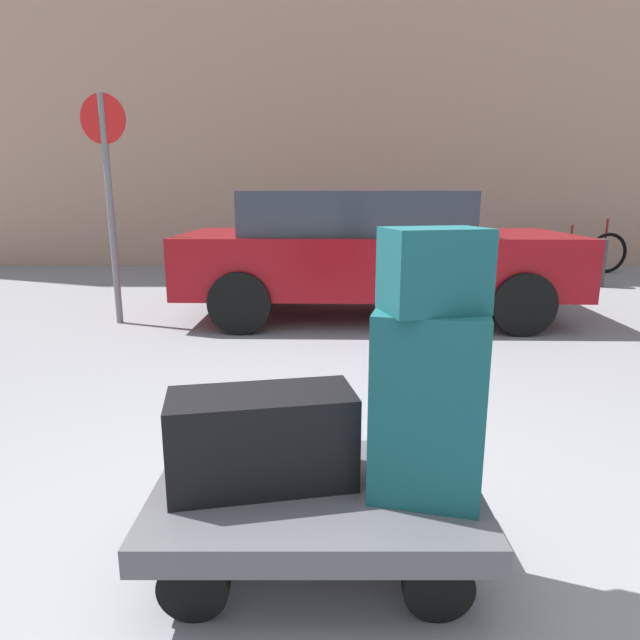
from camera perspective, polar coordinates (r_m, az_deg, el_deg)
ground_plane at (r=2.28m, az=-0.15°, el=-24.44°), size 60.00×60.00×0.00m
luggage_cart at (r=2.13m, az=-0.16°, el=-18.73°), size 1.20×0.75×0.34m
suitcase_teal_stacked_top at (r=1.94m, az=11.47°, el=-8.86°), size 0.43×0.34×0.67m
duffel_bag_black_front_left at (r=2.05m, az=-5.85°, el=-12.29°), size 0.71×0.41×0.35m
duffel_bag_teal_topmost_pile at (r=1.81m, az=12.14°, el=5.14°), size 0.36×0.29×0.27m
parked_car at (r=6.26m, az=5.50°, el=7.28°), size 4.34×2.00×1.42m
bicycle_leaning at (r=10.76m, az=25.98°, el=6.38°), size 1.76×0.25×0.96m
bollard_kerb_near at (r=8.79m, az=19.10°, el=5.70°), size 0.22×0.22×0.73m
bollard_kerb_mid at (r=9.35m, az=27.48°, el=5.35°), size 0.22×0.22×0.73m
no_parking_sign at (r=6.24m, az=-21.09°, el=13.06°), size 0.50×0.11×2.39m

